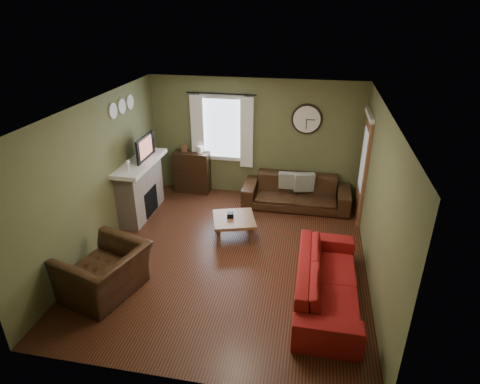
% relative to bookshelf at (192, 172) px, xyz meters
% --- Properties ---
extents(floor, '(4.60, 5.20, 0.00)m').
position_rel_bookshelf_xyz_m(floor, '(1.40, -2.41, -0.48)').
color(floor, '#432013').
rests_on(floor, ground).
extents(ceiling, '(4.60, 5.20, 0.00)m').
position_rel_bookshelf_xyz_m(ceiling, '(1.40, -2.41, 2.12)').
color(ceiling, white).
rests_on(ceiling, ground).
extents(wall_left, '(0.00, 5.20, 2.60)m').
position_rel_bookshelf_xyz_m(wall_left, '(-0.90, -2.41, 0.82)').
color(wall_left, brown).
rests_on(wall_left, ground).
extents(wall_right, '(0.00, 5.20, 2.60)m').
position_rel_bookshelf_xyz_m(wall_right, '(3.70, -2.41, 0.82)').
color(wall_right, brown).
rests_on(wall_right, ground).
extents(wall_back, '(4.60, 0.00, 2.60)m').
position_rel_bookshelf_xyz_m(wall_back, '(1.40, 0.19, 0.82)').
color(wall_back, brown).
rests_on(wall_back, ground).
extents(wall_front, '(4.60, 0.00, 2.60)m').
position_rel_bookshelf_xyz_m(wall_front, '(1.40, -5.01, 0.82)').
color(wall_front, brown).
rests_on(wall_front, ground).
extents(fireplace, '(0.40, 1.40, 1.10)m').
position_rel_bookshelf_xyz_m(fireplace, '(-0.70, -1.26, 0.07)').
color(fireplace, tan).
rests_on(fireplace, floor).
extents(firebox, '(0.04, 0.60, 0.55)m').
position_rel_bookshelf_xyz_m(firebox, '(-0.51, -1.26, -0.18)').
color(firebox, black).
rests_on(firebox, fireplace).
extents(mantel, '(0.58, 1.60, 0.08)m').
position_rel_bookshelf_xyz_m(mantel, '(-0.67, -1.26, 0.66)').
color(mantel, white).
rests_on(mantel, fireplace).
extents(tv, '(0.08, 0.60, 0.35)m').
position_rel_bookshelf_xyz_m(tv, '(-0.65, -1.11, 0.88)').
color(tv, black).
rests_on(tv, mantel).
extents(tv_screen, '(0.02, 0.62, 0.36)m').
position_rel_bookshelf_xyz_m(tv_screen, '(-0.57, -1.11, 0.93)').
color(tv_screen, '#994C3F').
rests_on(tv_screen, mantel).
extents(medallion_left, '(0.28, 0.28, 0.03)m').
position_rel_bookshelf_xyz_m(medallion_left, '(-0.88, -1.61, 1.77)').
color(medallion_left, white).
rests_on(medallion_left, wall_left).
extents(medallion_mid, '(0.28, 0.28, 0.03)m').
position_rel_bookshelf_xyz_m(medallion_mid, '(-0.88, -1.26, 1.77)').
color(medallion_mid, white).
rests_on(medallion_mid, wall_left).
extents(medallion_right, '(0.28, 0.28, 0.03)m').
position_rel_bookshelf_xyz_m(medallion_right, '(-0.88, -0.91, 1.77)').
color(medallion_right, white).
rests_on(medallion_right, wall_left).
extents(window_pane, '(1.00, 0.02, 1.30)m').
position_rel_bookshelf_xyz_m(window_pane, '(0.70, 0.17, 1.02)').
color(window_pane, silver).
rests_on(window_pane, wall_back).
extents(curtain_rod, '(0.03, 0.03, 1.50)m').
position_rel_bookshelf_xyz_m(curtain_rod, '(0.70, 0.07, 1.79)').
color(curtain_rod, black).
rests_on(curtain_rod, wall_back).
extents(curtain_left, '(0.28, 0.04, 1.55)m').
position_rel_bookshelf_xyz_m(curtain_left, '(0.15, 0.07, 0.97)').
color(curtain_left, white).
rests_on(curtain_left, wall_back).
extents(curtain_right, '(0.28, 0.04, 1.55)m').
position_rel_bookshelf_xyz_m(curtain_right, '(1.25, 0.07, 0.97)').
color(curtain_right, white).
rests_on(curtain_right, wall_back).
extents(wall_clock, '(0.64, 0.06, 0.64)m').
position_rel_bookshelf_xyz_m(wall_clock, '(2.50, 0.14, 1.32)').
color(wall_clock, white).
rests_on(wall_clock, wall_back).
extents(door, '(0.05, 0.90, 2.10)m').
position_rel_bookshelf_xyz_m(door, '(3.67, -0.56, 0.57)').
color(door, brown).
rests_on(door, floor).
extents(bookshelf, '(0.80, 0.34, 0.95)m').
position_rel_bookshelf_xyz_m(bookshelf, '(0.00, 0.00, 0.00)').
color(bookshelf, black).
rests_on(bookshelf, floor).
extents(book, '(0.20, 0.25, 0.02)m').
position_rel_bookshelf_xyz_m(book, '(-0.03, 0.18, 0.48)').
color(book, brown).
rests_on(book, bookshelf).
extents(sofa_brown, '(2.25, 0.88, 0.66)m').
position_rel_bookshelf_xyz_m(sofa_brown, '(2.40, -0.31, -0.15)').
color(sofa_brown, '#311D10').
rests_on(sofa_brown, floor).
extents(pillow_left, '(0.38, 0.12, 0.38)m').
position_rel_bookshelf_xyz_m(pillow_left, '(2.20, -0.23, 0.07)').
color(pillow_left, gray).
rests_on(pillow_left, sofa_brown).
extents(pillow_right, '(0.44, 0.23, 0.42)m').
position_rel_bookshelf_xyz_m(pillow_right, '(2.55, -0.26, 0.07)').
color(pillow_right, gray).
rests_on(pillow_right, sofa_brown).
extents(sofa_red, '(0.89, 2.27, 0.66)m').
position_rel_bookshelf_xyz_m(sofa_red, '(3.04, -3.25, -0.15)').
color(sofa_red, maroon).
rests_on(sofa_red, floor).
extents(armchair, '(1.30, 1.40, 0.75)m').
position_rel_bookshelf_xyz_m(armchair, '(-0.23, -3.71, -0.10)').
color(armchair, '#311D10').
rests_on(armchair, floor).
extents(coffee_table, '(0.94, 0.94, 0.40)m').
position_rel_bookshelf_xyz_m(coffee_table, '(1.34, -1.79, -0.28)').
color(coffee_table, brown).
rests_on(coffee_table, floor).
extents(tissue_box, '(0.14, 0.14, 0.09)m').
position_rel_bookshelf_xyz_m(tissue_box, '(1.27, -1.77, -0.08)').
color(tissue_box, black).
rests_on(tissue_box, coffee_table).
extents(wine_glass_a, '(0.07, 0.07, 0.20)m').
position_rel_bookshelf_xyz_m(wine_glass_a, '(-0.65, -1.77, 0.80)').
color(wine_glass_a, white).
rests_on(wine_glass_a, mantel).
extents(wine_glass_b, '(0.07, 0.07, 0.20)m').
position_rel_bookshelf_xyz_m(wine_glass_b, '(-0.65, -1.74, 0.80)').
color(wine_glass_b, white).
rests_on(wine_glass_b, mantel).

